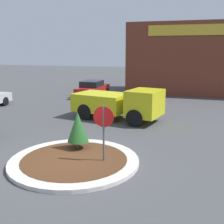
# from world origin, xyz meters

# --- Properties ---
(ground_plane) EXTENTS (120.00, 120.00, 0.00)m
(ground_plane) POSITION_xyz_m (0.00, 0.00, 0.00)
(ground_plane) COLOR #474749
(traffic_island) EXTENTS (4.84, 4.84, 0.14)m
(traffic_island) POSITION_xyz_m (0.00, 0.00, 0.07)
(traffic_island) COLOR beige
(traffic_island) RESTS_ON ground_plane
(stop_sign) EXTENTS (0.77, 0.07, 2.20)m
(stop_sign) POSITION_xyz_m (1.10, 0.19, 1.53)
(stop_sign) COLOR #4C4C51
(stop_sign) RESTS_ON ground_plane
(island_shrub) EXTENTS (0.87, 0.87, 1.53)m
(island_shrub) POSITION_xyz_m (-0.32, 1.12, 1.06)
(island_shrub) COLOR brown
(island_shrub) RESTS_ON traffic_island
(utility_truck) EXTENTS (5.65, 3.26, 1.91)m
(utility_truck) POSITION_xyz_m (-0.22, 6.93, 1.02)
(utility_truck) COLOR gold
(utility_truck) RESTS_ON ground_plane
(storefront_building) EXTENTS (13.96, 6.07, 6.63)m
(storefront_building) POSITION_xyz_m (4.62, 19.84, 3.32)
(storefront_building) COLOR brown
(storefront_building) RESTS_ON ground_plane
(parked_sedan_red) EXTENTS (1.90, 4.56, 1.45)m
(parked_sedan_red) POSITION_xyz_m (-4.82, 14.60, 0.73)
(parked_sedan_red) COLOR #B21919
(parked_sedan_red) RESTS_ON ground_plane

